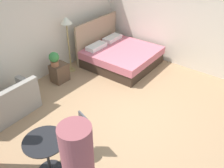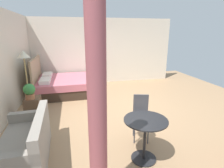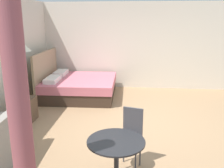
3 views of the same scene
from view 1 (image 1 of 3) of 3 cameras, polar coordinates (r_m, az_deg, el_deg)
ground_plane at (r=5.69m, az=3.92°, el=-7.21°), size 9.05×8.96×0.02m
wall_back at (r=6.88m, az=-16.82°, el=12.04°), size 9.05×0.12×2.70m
wall_right at (r=7.44m, az=18.26°, el=13.34°), size 0.12×5.96×2.70m
bed at (r=7.58m, az=1.84°, el=6.80°), size 1.99×2.05×1.30m
couch at (r=5.94m, az=-23.86°, el=-4.76°), size 1.49×0.78×0.82m
nightstand at (r=6.88m, az=-12.31°, el=2.63°), size 0.44×0.36×0.52m
potted_plant at (r=6.62m, az=-13.54°, el=5.85°), size 0.28×0.28×0.39m
floor_lamp at (r=6.92m, az=-10.69°, el=13.45°), size 0.33×0.33×1.64m
balcony_table at (r=4.34m, az=-15.29°, el=-14.84°), size 0.72×0.72×0.75m
cafe_chair_near_window at (r=4.48m, az=-7.43°, el=-11.24°), size 0.46×0.46×0.91m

